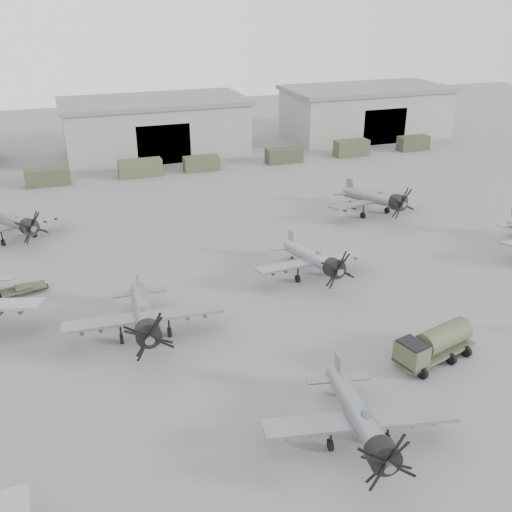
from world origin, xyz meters
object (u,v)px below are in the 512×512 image
(aircraft_mid_2, at_px, (315,259))
(fuel_tanker, at_px, (435,343))
(aircraft_near_1, at_px, (362,420))
(aircraft_far_1, at_px, (377,199))
(aircraft_mid_1, at_px, (144,315))
(aircraft_far_0, at_px, (17,223))

(aircraft_mid_2, xyz_separation_m, fuel_tanker, (2.66, -14.32, -0.59))
(aircraft_near_1, distance_m, aircraft_far_1, 38.40)
(fuel_tanker, bearing_deg, aircraft_mid_1, 139.01)
(aircraft_mid_2, distance_m, aircraft_far_1, 18.42)
(aircraft_mid_2, bearing_deg, fuel_tanker, -82.94)
(aircraft_mid_2, xyz_separation_m, aircraft_far_0, (-25.71, 18.27, 0.02))
(aircraft_mid_1, bearing_deg, aircraft_near_1, -53.75)
(aircraft_far_0, relative_size, aircraft_far_1, 0.92)
(aircraft_far_0, relative_size, fuel_tanker, 1.61)
(aircraft_mid_1, relative_size, aircraft_far_0, 1.09)
(aircraft_mid_2, xyz_separation_m, aircraft_far_1, (13.58, 12.44, 0.13))
(aircraft_far_1, bearing_deg, aircraft_mid_2, -145.93)
(aircraft_mid_2, relative_size, aircraft_far_0, 1.02)
(aircraft_mid_2, distance_m, aircraft_far_0, 31.54)
(aircraft_near_1, height_order, fuel_tanker, aircraft_near_1)
(aircraft_mid_1, bearing_deg, aircraft_far_1, 34.05)
(aircraft_near_1, relative_size, aircraft_far_0, 1.03)
(aircraft_far_0, height_order, aircraft_far_1, aircraft_far_1)
(aircraft_far_0, bearing_deg, aircraft_far_1, -32.40)
(aircraft_far_1, relative_size, fuel_tanker, 1.76)
(aircraft_far_0, height_order, fuel_tanker, aircraft_far_0)
(aircraft_mid_1, height_order, fuel_tanker, aircraft_mid_1)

